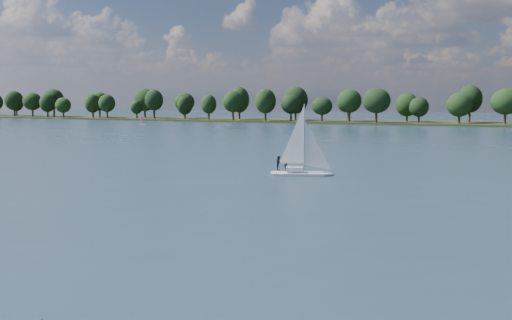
% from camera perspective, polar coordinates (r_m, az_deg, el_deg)
% --- Properties ---
extents(ground, '(700.00, 700.00, 0.00)m').
position_cam_1_polar(ground, '(125.98, 8.67, 1.73)').
color(ground, '#233342').
rests_on(ground, ground).
extents(far_shore, '(660.00, 40.00, 1.50)m').
position_cam_1_polar(far_shore, '(235.42, 16.41, 3.51)').
color(far_shore, black).
rests_on(far_shore, ground).
extents(sailboat, '(7.19, 4.36, 9.17)m').
position_cam_1_polar(sailboat, '(69.86, 4.22, 0.52)').
color(sailboat, silver).
rests_on(sailboat, ground).
extents(dinghy_pink, '(3.08, 1.95, 4.60)m').
position_cam_1_polar(dinghy_pink, '(223.58, -11.29, 3.79)').
color(dinghy_pink, white).
rests_on(dinghy_pink, ground).
extents(pontoon, '(4.23, 2.51, 0.50)m').
position_cam_1_polar(pontoon, '(296.32, -19.23, 3.88)').
color(pontoon, slate).
rests_on(pontoon, ground).
extents(treeline, '(561.94, 73.93, 17.26)m').
position_cam_1_polar(treeline, '(233.32, 14.59, 5.49)').
color(treeline, black).
rests_on(treeline, ground).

